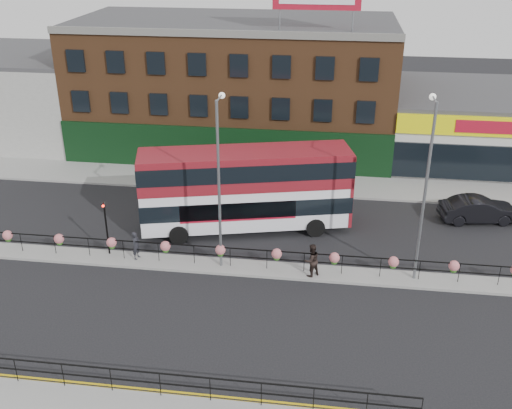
# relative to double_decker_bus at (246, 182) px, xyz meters

# --- Properties ---
(ground) EXTENTS (120.00, 120.00, 0.00)m
(ground) POSITION_rel_double_decker_bus_xyz_m (0.82, -4.71, -3.11)
(ground) COLOR black
(ground) RESTS_ON ground
(north_pavement) EXTENTS (60.00, 4.00, 0.15)m
(north_pavement) POSITION_rel_double_decker_bus_xyz_m (0.82, 7.29, -3.04)
(north_pavement) COLOR gray
(north_pavement) RESTS_ON ground
(median) EXTENTS (60.00, 1.60, 0.15)m
(median) POSITION_rel_double_decker_bus_xyz_m (0.82, -4.71, -3.04)
(median) COLOR gray
(median) RESTS_ON ground
(yellow_line_inner) EXTENTS (60.00, 0.10, 0.01)m
(yellow_line_inner) POSITION_rel_double_decker_bus_xyz_m (0.82, -14.41, -3.11)
(yellow_line_inner) COLOR gold
(yellow_line_inner) RESTS_ON ground
(yellow_line_outer) EXTENTS (60.00, 0.10, 0.01)m
(yellow_line_outer) POSITION_rel_double_decker_bus_xyz_m (0.82, -14.59, -3.11)
(yellow_line_outer) COLOR gold
(yellow_line_outer) RESTS_ON ground
(brick_building) EXTENTS (25.00, 12.21, 10.30)m
(brick_building) POSITION_rel_double_decker_bus_xyz_m (-3.18, 15.25, 2.02)
(brick_building) COLOR brown
(brick_building) RESTS_ON ground
(supermarket) EXTENTS (15.00, 12.25, 5.30)m
(supermarket) POSITION_rel_double_decker_bus_xyz_m (16.82, 15.19, -0.46)
(supermarket) COLOR silver
(supermarket) RESTS_ON ground
(warehouse_west) EXTENTS (15.50, 12.00, 7.30)m
(warehouse_west) POSITION_rel_double_decker_bus_xyz_m (-23.43, 15.29, 0.54)
(warehouse_west) COLOR #A2A29D
(warehouse_west) RESTS_ON ground
(median_railing) EXTENTS (30.04, 0.56, 1.23)m
(median_railing) POSITION_rel_double_decker_bus_xyz_m (0.82, -4.71, -2.07)
(median_railing) COLOR black
(median_railing) RESTS_ON median
(south_railing) EXTENTS (20.04, 0.05, 1.12)m
(south_railing) POSITION_rel_double_decker_bus_xyz_m (-1.18, -14.81, -2.15)
(south_railing) COLOR black
(south_railing) RESTS_ON south_pavement
(double_decker_bus) EXTENTS (12.84, 5.92, 5.07)m
(double_decker_bus) POSITION_rel_double_decker_bus_xyz_m (0.00, 0.00, 0.00)
(double_decker_bus) COLOR white
(double_decker_bus) RESTS_ON ground
(car) EXTENTS (3.16, 5.31, 1.58)m
(car) POSITION_rel_double_decker_bus_xyz_m (14.28, 3.03, -2.32)
(car) COLOR black
(car) RESTS_ON ground
(pedestrian_a) EXTENTS (0.76, 0.64, 1.62)m
(pedestrian_a) POSITION_rel_double_decker_bus_xyz_m (-5.46, -4.60, -2.15)
(pedestrian_a) COLOR black
(pedestrian_a) RESTS_ON median
(pedestrian_b) EXTENTS (1.58, 1.57, 1.84)m
(pedestrian_b) POSITION_rel_double_decker_bus_xyz_m (4.22, -5.10, -2.04)
(pedestrian_b) COLOR black
(pedestrian_b) RESTS_ON median
(lamp_column_west) EXTENTS (0.33, 1.62, 9.23)m
(lamp_column_west) POSITION_rel_double_decker_bus_xyz_m (-0.68, -4.48, 2.51)
(lamp_column_west) COLOR slate
(lamp_column_west) RESTS_ON median
(lamp_column_east) EXTENTS (0.34, 1.67, 9.51)m
(lamp_column_east) POSITION_rel_double_decker_bus_xyz_m (9.61, -4.37, 2.67)
(lamp_column_east) COLOR slate
(lamp_column_east) RESTS_ON median
(traffic_light_median) EXTENTS (0.15, 0.28, 3.65)m
(traffic_light_median) POSITION_rel_double_decker_bus_xyz_m (-7.18, -4.31, -0.64)
(traffic_light_median) COLOR black
(traffic_light_median) RESTS_ON median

